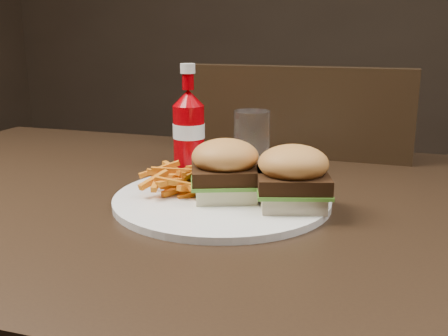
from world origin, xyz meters
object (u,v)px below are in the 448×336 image
(plate, at_px, (222,199))
(ketchup_bottle, at_px, (189,137))
(dining_table, at_px, (168,204))
(chair_far, at_px, (306,261))
(tumbler, at_px, (252,139))

(plate, xyz_separation_m, ketchup_bottle, (-0.11, 0.16, 0.06))
(dining_table, height_order, ketchup_bottle, ketchup_bottle)
(dining_table, distance_m, chair_far, 0.61)
(dining_table, relative_size, chair_far, 2.59)
(dining_table, relative_size, tumbler, 11.84)
(dining_table, distance_m, tumbler, 0.21)
(chair_far, distance_m, tumbler, 0.50)
(tumbler, bearing_deg, chair_far, 79.89)
(dining_table, height_order, tumbler, tumbler)
(chair_far, distance_m, ketchup_bottle, 0.56)
(plate, relative_size, tumbler, 3.11)
(chair_far, height_order, tumbler, tumbler)
(plate, bearing_deg, ketchup_bottle, 125.30)
(dining_table, distance_m, ketchup_bottle, 0.16)
(chair_far, xyz_separation_m, ketchup_bottle, (-0.16, -0.37, 0.38))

